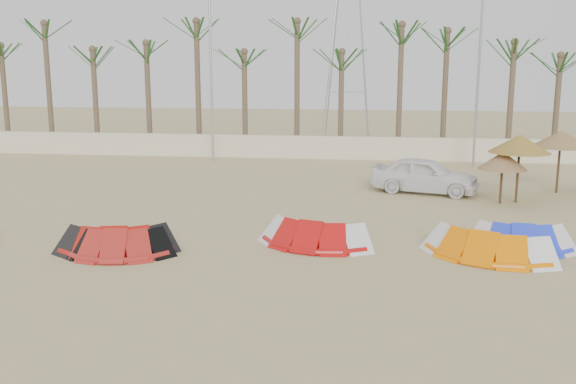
# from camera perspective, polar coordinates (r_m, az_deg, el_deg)

# --- Properties ---
(ground) EXTENTS (120.00, 120.00, 0.00)m
(ground) POSITION_cam_1_polar(r_m,az_deg,el_deg) (15.49, -2.90, -9.16)
(ground) COLOR tan
(ground) RESTS_ON ground
(boundary_wall) EXTENTS (60.00, 0.30, 1.30)m
(boundary_wall) POSITION_cam_1_polar(r_m,az_deg,el_deg) (36.67, 3.23, 3.98)
(boundary_wall) COLOR beige
(boundary_wall) RESTS_ON ground
(palm_line) EXTENTS (52.00, 4.00, 7.70)m
(palm_line) POSITION_cam_1_polar(r_m,az_deg,el_deg) (37.82, 4.54, 12.99)
(palm_line) COLOR brown
(palm_line) RESTS_ON ground
(lamp_b) EXTENTS (1.25, 0.14, 11.00)m
(lamp_b) POSITION_cam_1_polar(r_m,az_deg,el_deg) (35.32, -6.83, 11.95)
(lamp_b) COLOR #A5A8AD
(lamp_b) RESTS_ON ground
(lamp_c) EXTENTS (1.25, 0.14, 11.00)m
(lamp_c) POSITION_cam_1_polar(r_m,az_deg,el_deg) (34.68, 16.72, 11.56)
(lamp_c) COLOR #A5A8AD
(lamp_c) RESTS_ON ground
(pylon) EXTENTS (3.00, 3.00, 14.00)m
(pylon) POSITION_cam_1_polar(r_m,az_deg,el_deg) (42.64, 5.16, 4.13)
(pylon) COLOR #A5A8AD
(pylon) RESTS_ON ground
(kite_red_left) EXTENTS (3.63, 2.10, 0.90)m
(kite_red_left) POSITION_cam_1_polar(r_m,az_deg,el_deg) (19.55, -14.70, -3.82)
(kite_red_left) COLOR #A6140C
(kite_red_left) RESTS_ON ground
(kite_red_mid) EXTENTS (3.24, 1.87, 0.90)m
(kite_red_mid) POSITION_cam_1_polar(r_m,az_deg,el_deg) (19.17, -14.55, -4.13)
(kite_red_mid) COLOR #A32019
(kite_red_mid) RESTS_ON ground
(kite_red_right) EXTENTS (3.73, 2.32, 0.90)m
(kite_red_right) POSITION_cam_1_polar(r_m,az_deg,el_deg) (19.55, 2.41, -3.45)
(kite_red_right) COLOR #B60E0D
(kite_red_right) RESTS_ON ground
(kite_orange) EXTENTS (4.10, 2.85, 0.90)m
(kite_orange) POSITION_cam_1_polar(r_m,az_deg,el_deg) (19.27, 17.14, -4.18)
(kite_orange) COLOR orange
(kite_orange) RESTS_ON ground
(kite_blue) EXTENTS (3.12, 1.71, 0.90)m
(kite_blue) POSITION_cam_1_polar(r_m,az_deg,el_deg) (20.30, 19.87, -3.58)
(kite_blue) COLOR blue
(kite_blue) RESTS_ON ground
(parasol_left) EXTENTS (1.88, 1.88, 2.06)m
(parasol_left) POSITION_cam_1_polar(r_m,az_deg,el_deg) (26.17, 18.54, 2.68)
(parasol_left) COLOR #4C331E
(parasol_left) RESTS_ON ground
(parasol_mid) EXTENTS (2.38, 2.38, 2.69)m
(parasol_mid) POSITION_cam_1_polar(r_m,az_deg,el_deg) (26.51, 19.92, 4.05)
(parasol_mid) COLOR #4C331E
(parasol_mid) RESTS_ON ground
(parasol_right) EXTENTS (2.33, 2.33, 2.65)m
(parasol_right) POSITION_cam_1_polar(r_m,az_deg,el_deg) (29.12, 23.08, 4.36)
(parasol_right) COLOR #4C331E
(parasol_right) RESTS_ON ground
(car) EXTENTS (4.76, 2.91, 1.51)m
(car) POSITION_cam_1_polar(r_m,az_deg,el_deg) (27.65, 12.07, 1.47)
(car) COLOR white
(car) RESTS_ON ground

